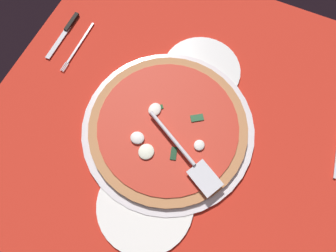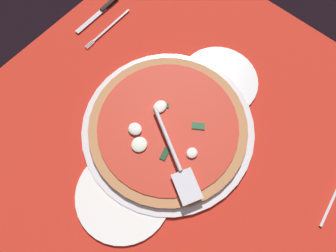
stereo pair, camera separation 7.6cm
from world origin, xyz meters
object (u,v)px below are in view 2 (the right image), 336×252
Objects in this scene: dinner_plate_left at (124,194)px; pizza at (168,127)px; dinner_plate_right at (218,81)px; place_setting_far at (105,20)px; pizza_server at (175,158)px.

pizza reaches higher than dinner_plate_left.
place_setting_far reaches higher than dinner_plate_right.
place_setting_far is at bearing 50.24° from dinner_plate_left.
pizza_server reaches higher than pizza.
dinner_plate_left is 1.14× the size of place_setting_far.
pizza_server is (-25.74, -5.71, 3.51)cm from dinner_plate_right.
pizza_server is (-5.50, -7.20, 2.12)cm from pizza.
dinner_plate_left is 0.57× the size of pizza.
pizza_server is at bearing -127.35° from pizza.
pizza_server reaches higher than dinner_plate_left.
dinner_plate_left is at bearing -77.98° from pizza_server.
dinner_plate_right is 1.07× the size of place_setting_far.
dinner_plate_right is (40.39, 1.61, 0.00)cm from dinner_plate_left.
pizza reaches higher than place_setting_far.
pizza_server is (14.65, -4.10, 3.51)cm from dinner_plate_left.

